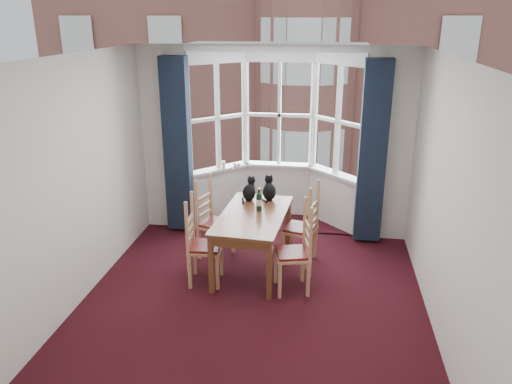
% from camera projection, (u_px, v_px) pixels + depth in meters
% --- Properties ---
extents(floor, '(4.50, 4.50, 0.00)m').
position_uv_depth(floor, '(251.00, 309.00, 5.73)').
color(floor, black).
rests_on(floor, ground).
extents(ceiling, '(4.50, 4.50, 0.00)m').
position_uv_depth(ceiling, '(250.00, 57.00, 4.79)').
color(ceiling, white).
rests_on(ceiling, floor).
extents(wall_left, '(0.00, 4.50, 4.50)m').
position_uv_depth(wall_left, '(72.00, 185.00, 5.53)').
color(wall_left, silver).
rests_on(wall_left, floor).
extents(wall_right, '(0.00, 4.50, 4.50)m').
position_uv_depth(wall_right, '(447.00, 204.00, 4.99)').
color(wall_right, silver).
rests_on(wall_right, floor).
extents(wall_near, '(4.00, 0.00, 4.00)m').
position_uv_depth(wall_near, '(195.00, 313.00, 3.16)').
color(wall_near, silver).
rests_on(wall_near, floor).
extents(wall_back_pier_left, '(0.70, 0.12, 2.80)m').
position_uv_depth(wall_back_pier_left, '(166.00, 139.00, 7.58)').
color(wall_back_pier_left, silver).
rests_on(wall_back_pier_left, floor).
extents(wall_back_pier_right, '(0.70, 0.12, 2.80)m').
position_uv_depth(wall_back_pier_right, '(388.00, 147.00, 7.13)').
color(wall_back_pier_right, silver).
rests_on(wall_back_pier_right, floor).
extents(bay_window, '(2.76, 0.94, 2.80)m').
position_uv_depth(bay_window, '(277.00, 135.00, 7.83)').
color(bay_window, white).
rests_on(bay_window, floor).
extents(curtain_left, '(0.38, 0.22, 2.60)m').
position_uv_depth(curtain_left, '(177.00, 146.00, 7.40)').
color(curtain_left, '#162133').
rests_on(curtain_left, floor).
extents(curtain_right, '(0.38, 0.22, 2.60)m').
position_uv_depth(curtain_right, '(373.00, 153.00, 7.01)').
color(curtain_right, '#162133').
rests_on(curtain_right, floor).
extents(dining_table, '(0.92, 1.56, 0.78)m').
position_uv_depth(dining_table, '(253.00, 220.00, 6.41)').
color(dining_table, brown).
rests_on(dining_table, floor).
extents(chair_left_near, '(0.43, 0.45, 0.92)m').
position_uv_depth(chair_left_near, '(198.00, 247.00, 6.16)').
color(chair_left_near, tan).
rests_on(chair_left_near, floor).
extents(chair_left_far, '(0.51, 0.52, 0.92)m').
position_uv_depth(chair_left_far, '(210.00, 223.00, 6.87)').
color(chair_left_far, tan).
rests_on(chair_left_far, floor).
extents(chair_right_near, '(0.49, 0.50, 0.92)m').
position_uv_depth(chair_right_near, '(300.00, 254.00, 5.99)').
color(chair_right_near, tan).
rests_on(chair_right_near, floor).
extents(chair_right_far, '(0.49, 0.51, 0.92)m').
position_uv_depth(chair_right_far, '(306.00, 230.00, 6.65)').
color(chair_right_far, tan).
rests_on(chair_right_far, floor).
extents(cat_left, '(0.23, 0.28, 0.34)m').
position_uv_depth(cat_left, '(249.00, 191.00, 6.83)').
color(cat_left, black).
rests_on(cat_left, dining_table).
extents(cat_right, '(0.23, 0.29, 0.35)m').
position_uv_depth(cat_right, '(269.00, 190.00, 6.84)').
color(cat_right, black).
rests_on(cat_right, dining_table).
extents(wine_bottle, '(0.08, 0.08, 0.31)m').
position_uv_depth(wine_bottle, '(259.00, 201.00, 6.45)').
color(wine_bottle, black).
rests_on(wine_bottle, dining_table).
extents(candle_tall, '(0.06, 0.06, 0.12)m').
position_uv_depth(candle_tall, '(223.00, 165.00, 7.96)').
color(candle_tall, white).
rests_on(candle_tall, bay_window).
extents(candle_short, '(0.06, 0.06, 0.09)m').
position_uv_depth(candle_short, '(235.00, 166.00, 7.96)').
color(candle_short, white).
rests_on(candle_short, bay_window).
extents(candle_extra, '(0.05, 0.05, 0.08)m').
position_uv_depth(candle_extra, '(239.00, 166.00, 7.98)').
color(candle_extra, white).
rests_on(candle_extra, bay_window).
extents(street, '(80.00, 80.00, 0.00)m').
position_uv_depth(street, '(317.00, 144.00, 37.81)').
color(street, '#333335').
rests_on(street, ground).
extents(tenement_building, '(18.40, 7.80, 15.20)m').
position_uv_depth(tenement_building, '(310.00, 61.00, 18.26)').
color(tenement_building, '#90554A').
rests_on(tenement_building, street).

